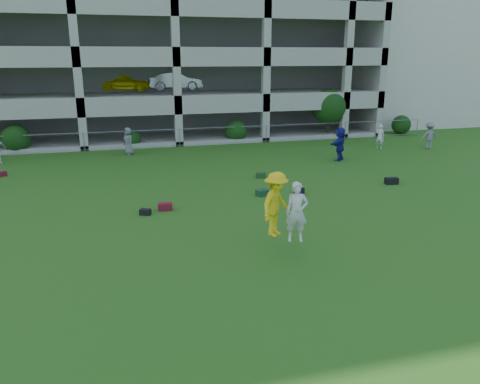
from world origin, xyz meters
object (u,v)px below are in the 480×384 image
object	(u,v)px
crate_d	(299,191)
parking_garage	(162,52)
bystander_e	(380,137)
bystander_d	(340,144)
frisbee_contest	(281,206)
stucco_building	(410,64)
bystander_c	(128,141)
bystander_f	(429,136)

from	to	relation	value
crate_d	parking_garage	world-z (taller)	parking_garage
bystander_e	crate_d	distance (m)	12.18
bystander_d	parking_garage	world-z (taller)	parking_garage
frisbee_contest	stucco_building	bearing A→B (deg)	50.25
stucco_building	crate_d	bearing A→B (deg)	-132.48
stucco_building	bystander_d	size ratio (longest dim) A/B	8.41
stucco_building	parking_garage	distance (m)	23.03
bystander_c	parking_garage	world-z (taller)	parking_garage
bystander_d	stucco_building	bearing A→B (deg)	-178.06
bystander_c	frisbee_contest	distance (m)	16.70
frisbee_contest	parking_garage	bearing A→B (deg)	91.01
bystander_e	bystander_f	distance (m)	3.13
bystander_c	parking_garage	size ratio (longest dim) A/B	0.06
stucco_building	bystander_e	world-z (taller)	stucco_building
crate_d	bystander_f	bearing A→B (deg)	31.80
bystander_d	bystander_e	xyz separation A→B (m)	(4.11, 2.53, -0.18)
stucco_building	bystander_d	bearing A→B (deg)	-133.43
bystander_c	stucco_building	bearing A→B (deg)	86.28
bystander_d	bystander_f	bearing A→B (deg)	148.18
bystander_e	parking_garage	xyz separation A→B (m)	(-12.35, 12.78, 5.24)
frisbee_contest	bystander_e	bearing A→B (deg)	49.73
stucco_building	bystander_f	distance (m)	16.48
bystander_e	crate_d	xyz separation A→B (m)	(-8.90, -8.29, -0.62)
bystander_f	frisbee_contest	bearing A→B (deg)	47.64
crate_d	bystander_c	bearing A→B (deg)	122.81
bystander_f	frisbee_contest	xyz separation A→B (m)	(-14.86, -13.11, 0.65)
bystander_d	bystander_e	size ratio (longest dim) A/B	1.23
bystander_f	frisbee_contest	distance (m)	19.83
stucco_building	frisbee_contest	size ratio (longest dim) A/B	7.55
bystander_d	bystander_e	distance (m)	4.83
stucco_building	bystander_f	size ratio (longest dim) A/B	9.33
bystander_c	bystander_f	distance (m)	18.93
parking_garage	stucco_building	bearing A→B (deg)	0.75
bystander_d	parking_garage	xyz separation A→B (m)	(-8.23, 15.30, 5.06)
bystander_c	crate_d	distance (m)	12.53
bystander_f	crate_d	distance (m)	14.01
bystander_c	frisbee_contest	world-z (taller)	frisbee_contest
bystander_f	crate_d	xyz separation A→B (m)	(-11.89, -7.37, -0.71)
bystander_c	crate_d	world-z (taller)	bystander_c
bystander_e	parking_garage	distance (m)	18.53
crate_d	frisbee_contest	size ratio (longest dim) A/B	0.17
bystander_d	bystander_f	xyz separation A→B (m)	(7.10, 1.62, -0.09)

